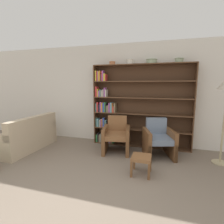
# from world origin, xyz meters

# --- Properties ---
(ground_plane) EXTENTS (24.00, 24.00, 0.00)m
(ground_plane) POSITION_xyz_m (0.00, 0.00, 0.00)
(ground_plane) COLOR #7A6B5B
(wall_back) EXTENTS (12.00, 0.06, 2.75)m
(wall_back) POSITION_xyz_m (0.00, 2.86, 1.38)
(wall_back) COLOR silver
(wall_back) RESTS_ON ground
(bookshelf) EXTENTS (2.59, 0.30, 2.18)m
(bookshelf) POSITION_xyz_m (0.23, 2.70, 1.06)
(bookshelf) COLOR brown
(bookshelf) RESTS_ON ground
(bowl_sage) EXTENTS (0.17, 0.17, 0.09)m
(bowl_sage) POSITION_xyz_m (-0.33, 2.67, 2.23)
(bowl_sage) COLOR #C67547
(bowl_sage) RESTS_ON bookshelf
(bowl_copper) EXTENTS (0.17, 0.17, 0.12)m
(bowl_copper) POSITION_xyz_m (0.15, 2.67, 2.25)
(bowl_copper) COLOR silver
(bowl_copper) RESTS_ON bookshelf
(bowl_olive) EXTENTS (0.28, 0.28, 0.11)m
(bowl_olive) POSITION_xyz_m (0.70, 2.67, 2.24)
(bowl_olive) COLOR gray
(bowl_olive) RESTS_ON bookshelf
(bowl_terracotta) EXTENTS (0.22, 0.22, 0.11)m
(bowl_terracotta) POSITION_xyz_m (1.34, 2.67, 2.24)
(bowl_terracotta) COLOR gray
(bowl_terracotta) RESTS_ON bookshelf
(couch) EXTENTS (0.87, 1.60, 0.87)m
(couch) POSITION_xyz_m (-2.34, 1.58, 0.31)
(couch) COLOR tan
(couch) RESTS_ON ground
(armchair_leather) EXTENTS (0.75, 0.78, 0.87)m
(armchair_leather) POSITION_xyz_m (-0.05, 2.11, 0.40)
(armchair_leather) COLOR brown
(armchair_leather) RESTS_ON ground
(armchair_cushioned) EXTENTS (0.82, 0.84, 0.87)m
(armchair_cushioned) POSITION_xyz_m (0.96, 2.11, 0.40)
(armchair_cushioned) COLOR brown
(armchair_cushioned) RESTS_ON ground
(footstool) EXTENTS (0.35, 0.35, 0.36)m
(footstool) POSITION_xyz_m (0.69, 1.15, 0.29)
(footstool) COLOR brown
(footstool) RESTS_ON ground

